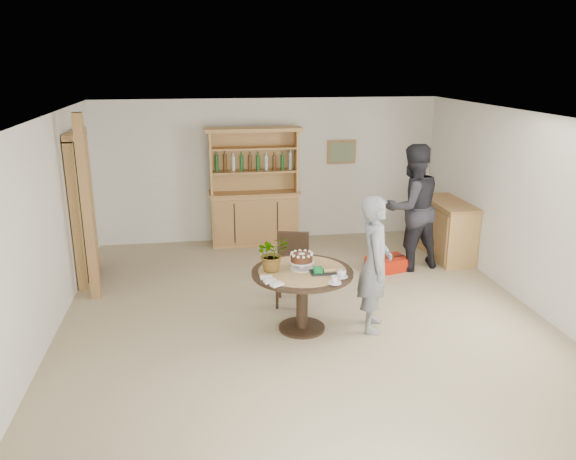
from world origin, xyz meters
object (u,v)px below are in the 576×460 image
(hutch, at_px, (254,205))
(dining_chair, at_px, (292,264))
(sideboard, at_px, (448,229))
(dining_table, at_px, (302,282))
(adult_person, at_px, (412,207))
(red_suitcase, at_px, (388,264))
(teen_boy, at_px, (375,264))

(hutch, distance_m, dining_chair, 2.61)
(sideboard, distance_m, dining_table, 3.56)
(hutch, relative_size, adult_person, 1.05)
(hutch, height_order, adult_person, hutch)
(hutch, xyz_separation_m, dining_table, (0.23, -3.42, -0.08))
(hutch, xyz_separation_m, red_suitcase, (1.90, -1.67, -0.59))
(dining_table, xyz_separation_m, dining_chair, (0.02, 0.83, -0.07))
(adult_person, xyz_separation_m, red_suitcase, (-0.35, -0.07, -0.87))
(dining_table, bearing_deg, adult_person, 41.90)
(teen_boy, relative_size, adult_person, 0.85)
(teen_boy, bearing_deg, adult_person, -15.63)
(sideboard, distance_m, red_suitcase, 1.28)
(dining_chair, distance_m, red_suitcase, 1.94)
(hutch, bearing_deg, red_suitcase, -41.41)
(hutch, xyz_separation_m, adult_person, (2.25, -1.60, 0.28))
(dining_table, relative_size, red_suitcase, 1.76)
(hutch, distance_m, dining_table, 3.43)
(hutch, relative_size, dining_chair, 2.16)
(sideboard, relative_size, dining_chair, 1.33)
(sideboard, distance_m, teen_boy, 3.03)
(hutch, height_order, dining_table, hutch)
(dining_table, bearing_deg, sideboard, 37.77)
(sideboard, bearing_deg, teen_boy, -130.74)
(sideboard, bearing_deg, adult_person, -155.28)
(dining_table, xyz_separation_m, teen_boy, (0.85, -0.10, 0.22))
(dining_table, height_order, red_suitcase, dining_table)
(dining_chair, bearing_deg, dining_table, -77.33)
(adult_person, bearing_deg, red_suitcase, -3.17)
(sideboard, xyz_separation_m, red_suitcase, (-1.14, -0.43, -0.37))
(teen_boy, bearing_deg, hutch, 32.85)
(hutch, distance_m, sideboard, 3.29)
(hutch, bearing_deg, dining_table, -86.24)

